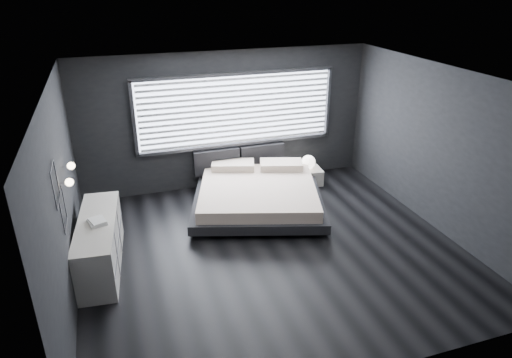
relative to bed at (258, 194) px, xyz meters
name	(u,v)px	position (x,y,z in m)	size (l,w,h in m)	color
room	(274,171)	(-0.24, -1.47, 1.11)	(6.04, 6.00, 2.80)	black
window	(237,110)	(-0.04, 1.23, 1.32)	(4.14, 0.09, 1.52)	white
headboard	(240,159)	(-0.01, 1.17, 0.28)	(1.96, 0.16, 0.52)	black
sconce_near	(69,182)	(-3.13, -1.42, 1.31)	(0.18, 0.11, 0.11)	silver
sconce_far	(71,166)	(-3.13, -0.82, 1.31)	(0.18, 0.11, 0.11)	silver
wall_art_upper	(55,184)	(-3.22, -2.02, 1.56)	(0.01, 0.48, 0.48)	#47474C
wall_art_lower	(63,210)	(-3.22, -1.77, 1.09)	(0.01, 0.48, 0.48)	#47474C
bed	(258,194)	(0.00, 0.00, 0.00)	(2.99, 2.92, 0.63)	black
nightstand	(307,176)	(1.37, 0.73, -0.12)	(0.57, 0.48, 0.33)	silver
orb_lamp	(308,162)	(1.38, 0.75, 0.19)	(0.30, 0.30, 0.30)	white
dresser	(100,243)	(-2.89, -1.06, 0.10)	(0.74, 2.01, 0.79)	silver
book_stack	(97,221)	(-2.87, -1.15, 0.52)	(0.30, 0.36, 0.06)	white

